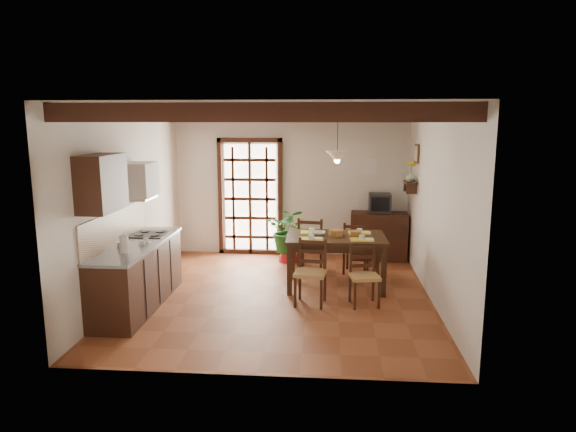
# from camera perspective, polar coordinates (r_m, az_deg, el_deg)

# --- Properties ---
(ground_plane) EXTENTS (5.00, 5.00, 0.00)m
(ground_plane) POSITION_cam_1_polar(r_m,az_deg,el_deg) (7.87, -0.96, -8.79)
(ground_plane) COLOR brown
(room_shell) EXTENTS (4.52, 5.02, 2.81)m
(room_shell) POSITION_cam_1_polar(r_m,az_deg,el_deg) (7.47, -1.01, 4.48)
(room_shell) COLOR silver
(room_shell) RESTS_ON ground_plane
(ceiling_beams) EXTENTS (4.50, 4.34, 0.20)m
(ceiling_beams) POSITION_cam_1_polar(r_m,az_deg,el_deg) (7.42, -1.03, 11.20)
(ceiling_beams) COLOR black
(ceiling_beams) RESTS_ON room_shell
(french_door) EXTENTS (1.26, 0.11, 2.32)m
(french_door) POSITION_cam_1_polar(r_m,az_deg,el_deg) (10.05, -4.21, 2.35)
(french_door) COLOR white
(french_door) RESTS_ON ground_plane
(kitchen_counter) EXTENTS (0.64, 2.25, 1.38)m
(kitchen_counter) POSITION_cam_1_polar(r_m,az_deg,el_deg) (7.60, -16.35, -6.18)
(kitchen_counter) COLOR black
(kitchen_counter) RESTS_ON ground_plane
(upper_cabinet) EXTENTS (0.35, 0.80, 0.70)m
(upper_cabinet) POSITION_cam_1_polar(r_m,az_deg,el_deg) (6.74, -20.00, 3.47)
(upper_cabinet) COLOR black
(upper_cabinet) RESTS_ON room_shell
(range_hood) EXTENTS (0.38, 0.60, 0.54)m
(range_hood) POSITION_cam_1_polar(r_m,az_deg,el_deg) (7.89, -16.07, 3.80)
(range_hood) COLOR white
(range_hood) RESTS_ON room_shell
(counter_items) EXTENTS (0.50, 1.43, 0.25)m
(counter_items) POSITION_cam_1_polar(r_m,az_deg,el_deg) (7.56, -16.30, -2.46)
(counter_items) COLOR black
(counter_items) RESTS_ON kitchen_counter
(dining_table) EXTENTS (1.56, 1.02, 0.83)m
(dining_table) POSITION_cam_1_polar(r_m,az_deg,el_deg) (8.08, 5.33, -2.95)
(dining_table) COLOR #321E10
(dining_table) RESTS_ON ground_plane
(chair_near_left) EXTENTS (0.49, 0.47, 0.94)m
(chair_near_left) POSITION_cam_1_polar(r_m,az_deg,el_deg) (7.43, 2.52, -7.58)
(chair_near_left) COLOR tan
(chair_near_left) RESTS_ON ground_plane
(chair_near_right) EXTENTS (0.46, 0.44, 0.86)m
(chair_near_right) POSITION_cam_1_polar(r_m,az_deg,el_deg) (7.47, 8.44, -7.78)
(chair_near_right) COLOR tan
(chair_near_right) RESTS_ON ground_plane
(chair_far_left) EXTENTS (0.51, 0.49, 0.98)m
(chair_far_left) POSITION_cam_1_polar(r_m,az_deg,el_deg) (8.93, 2.63, -4.36)
(chair_far_left) COLOR tan
(chair_far_left) RESTS_ON ground_plane
(chair_far_right) EXTENTS (0.49, 0.48, 0.91)m
(chair_far_right) POSITION_cam_1_polar(r_m,az_deg,el_deg) (8.97, 7.55, -4.54)
(chair_far_right) COLOR tan
(chair_far_right) RESTS_ON ground_plane
(table_setting) EXTENTS (1.12, 0.75, 0.10)m
(table_setting) POSITION_cam_1_polar(r_m,az_deg,el_deg) (8.03, 5.36, -1.39)
(table_setting) COLOR yellow
(table_setting) RESTS_ON dining_table
(table_bowl) EXTENTS (0.24, 0.24, 0.05)m
(table_bowl) POSITION_cam_1_polar(r_m,az_deg,el_deg) (8.09, 3.40, -1.92)
(table_bowl) COLOR white
(table_bowl) RESTS_ON dining_table
(sideboard) EXTENTS (1.08, 0.54, 0.90)m
(sideboard) POSITION_cam_1_polar(r_m,az_deg,el_deg) (9.90, 10.04, -2.19)
(sideboard) COLOR black
(sideboard) RESTS_ON ground_plane
(crt_tv) EXTENTS (0.42, 0.39, 0.35)m
(crt_tv) POSITION_cam_1_polar(r_m,az_deg,el_deg) (9.78, 10.17, 1.45)
(crt_tv) COLOR black
(crt_tv) RESTS_ON sideboard
(fuse_box) EXTENTS (0.25, 0.03, 0.32)m
(fuse_box) POSITION_cam_1_polar(r_m,az_deg,el_deg) (9.94, 9.06, 5.49)
(fuse_box) COLOR white
(fuse_box) RESTS_ON room_shell
(plant_pot) EXTENTS (0.37, 0.37, 0.23)m
(plant_pot) POSITION_cam_1_polar(r_m,az_deg,el_deg) (9.65, 0.03, -4.43)
(plant_pot) COLOR maroon
(plant_pot) RESTS_ON ground_plane
(potted_plant) EXTENTS (2.20, 1.96, 2.20)m
(potted_plant) POSITION_cam_1_polar(r_m,az_deg,el_deg) (9.54, 0.03, -1.76)
(potted_plant) COLOR #144C19
(potted_plant) RESTS_ON ground_plane
(wall_shelf) EXTENTS (0.20, 0.42, 0.20)m
(wall_shelf) POSITION_cam_1_polar(r_m,az_deg,el_deg) (9.17, 13.44, 3.41)
(wall_shelf) COLOR black
(wall_shelf) RESTS_ON room_shell
(shelf_vase) EXTENTS (0.15, 0.15, 0.15)m
(shelf_vase) POSITION_cam_1_polar(r_m,az_deg,el_deg) (9.15, 13.48, 4.27)
(shelf_vase) COLOR #B2BFB2
(shelf_vase) RESTS_ON wall_shelf
(shelf_flowers) EXTENTS (0.14, 0.14, 0.36)m
(shelf_flowers) POSITION_cam_1_polar(r_m,az_deg,el_deg) (9.13, 13.53, 5.57)
(shelf_flowers) COLOR yellow
(shelf_flowers) RESTS_ON shelf_vase
(framed_picture) EXTENTS (0.03, 0.32, 0.32)m
(framed_picture) POSITION_cam_1_polar(r_m,az_deg,el_deg) (9.13, 14.11, 6.75)
(framed_picture) COLOR brown
(framed_picture) RESTS_ON room_shell
(pendant_lamp) EXTENTS (0.36, 0.36, 0.84)m
(pendant_lamp) POSITION_cam_1_polar(r_m,az_deg,el_deg) (7.97, 5.49, 6.71)
(pendant_lamp) COLOR black
(pendant_lamp) RESTS_ON room_shell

